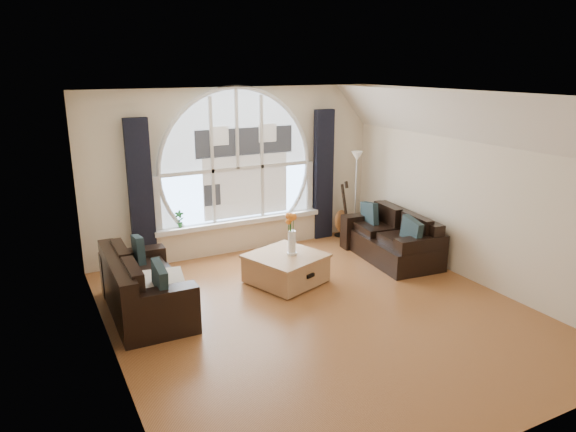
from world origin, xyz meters
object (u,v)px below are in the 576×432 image
Objects in this scene: floor_lamp at (356,197)px; guitar at (342,209)px; sofa_right at (391,235)px; potted_plant at (179,219)px; vase_flowers at (292,228)px; sofa_left at (146,283)px; coffee_chest at (286,267)px.

floor_lamp is 1.51× the size of guitar.
guitar reaches higher than sofa_right.
floor_lamp is at bearing 93.86° from sofa_right.
floor_lamp is 5.79× the size of potted_plant.
sofa_right is 1.91m from vase_flowers.
sofa_left is 2.01m from coffee_chest.
sofa_left is at bearing 161.36° from coffee_chest.
potted_plant reaches higher than coffee_chest.
potted_plant is at bearing 126.04° from vase_flowers.
vase_flowers is (-1.86, -0.11, 0.42)m from sofa_right.
vase_flowers reaches higher than coffee_chest.
floor_lamp is at bearing 31.92° from vase_flowers.
coffee_chest is 1.36× the size of vase_flowers.
guitar is at bearing 115.93° from floor_lamp.
guitar is at bearing 99.22° from sofa_right.
potted_plant is at bearing 172.03° from floor_lamp.
floor_lamp is at bearing -7.97° from potted_plant.
potted_plant is (-1.08, 1.58, 0.46)m from coffee_chest.
vase_flowers is at bearing -33.66° from coffee_chest.
sofa_right is at bearing 2.57° from sofa_left.
coffee_chest is at bearing -55.66° from potted_plant.
sofa_left is at bearing -163.31° from floor_lamp.
potted_plant reaches higher than sofa_right.
potted_plant is (0.92, 1.62, 0.29)m from sofa_left.
sofa_left reaches higher than sofa_right.
sofa_left is 2.13m from vase_flowers.
sofa_left is 6.26× the size of potted_plant.
sofa_left is at bearing -172.86° from sofa_right.
vase_flowers reaches higher than guitar.
guitar is 3.83× the size of potted_plant.
floor_lamp is at bearing -80.65° from guitar.
guitar is 2.95m from potted_plant.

